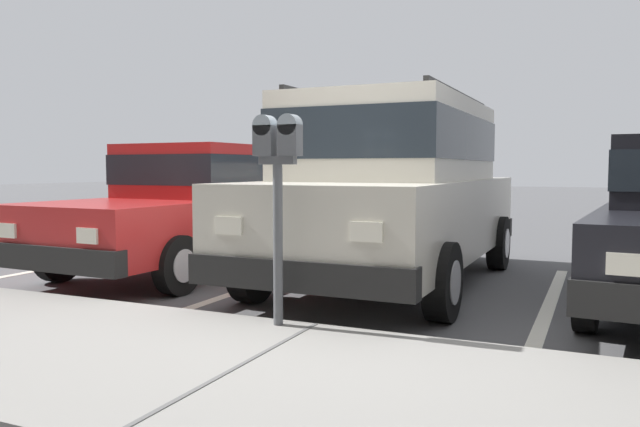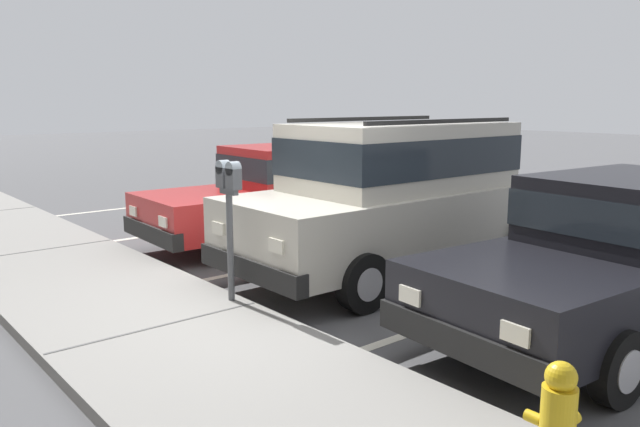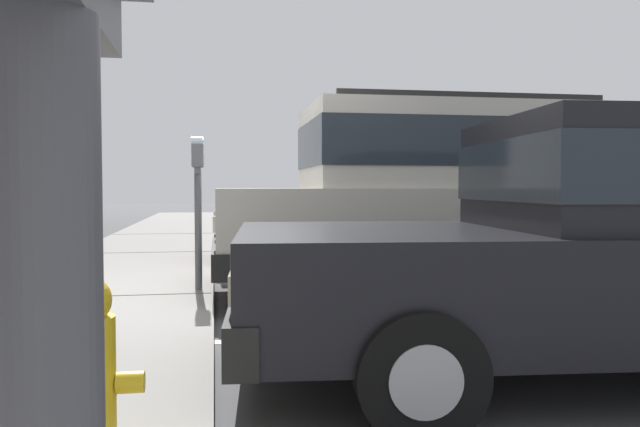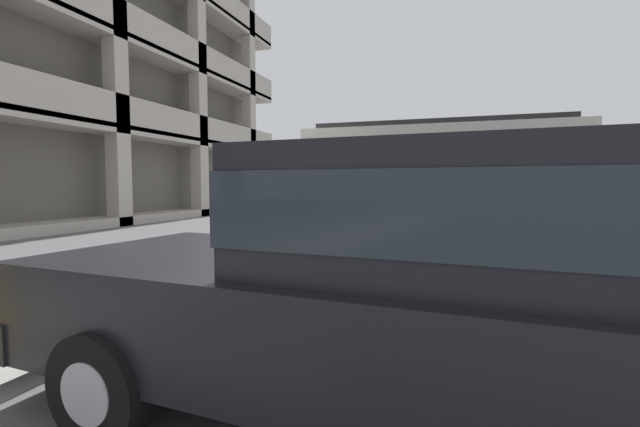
# 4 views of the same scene
# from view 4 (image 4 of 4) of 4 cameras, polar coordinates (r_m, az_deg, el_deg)

# --- Properties ---
(ground_plane) EXTENTS (80.00, 80.00, 0.10)m
(ground_plane) POSITION_cam_4_polar(r_m,az_deg,el_deg) (5.87, -7.45, -9.97)
(ground_plane) COLOR #565659
(sidewalk) EXTENTS (40.00, 2.20, 0.12)m
(sidewalk) POSITION_cam_4_polar(r_m,az_deg,el_deg) (6.50, -17.95, -7.77)
(sidewalk) COLOR gray
(sidewalk) RESTS_ON ground_plane
(parking_stall_lines) EXTENTS (11.86, 4.80, 0.01)m
(parking_stall_lines) POSITION_cam_4_polar(r_m,az_deg,el_deg) (6.82, 8.82, -7.56)
(parking_stall_lines) COLOR silver
(parking_stall_lines) RESTS_ON ground_plane
(silver_suv) EXTENTS (2.04, 4.79, 2.03)m
(silver_suv) POSITION_cam_4_polar(r_m,az_deg,el_deg) (5.33, 15.16, 0.92)
(silver_suv) COLOR beige
(silver_suv) RESTS_ON ground_plane
(red_sedan) EXTENTS (2.09, 4.61, 1.54)m
(red_sedan) POSITION_cam_4_polar(r_m,az_deg,el_deg) (2.46, 12.77, -8.66)
(red_sedan) COLOR black
(red_sedan) RESTS_ON ground_plane
(dark_hatchback) EXTENTS (1.96, 4.54, 1.54)m
(dark_hatchback) POSITION_cam_4_polar(r_m,az_deg,el_deg) (7.85, 16.01, -0.14)
(dark_hatchback) COLOR red
(dark_hatchback) RESTS_ON ground_plane
(parking_meter_near) EXTENTS (0.35, 0.12, 1.52)m
(parking_meter_near) POSITION_cam_4_polar(r_m,az_deg,el_deg) (6.07, -9.55, 2.86)
(parking_meter_near) COLOR #595B60
(parking_meter_near) RESTS_ON sidewalk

